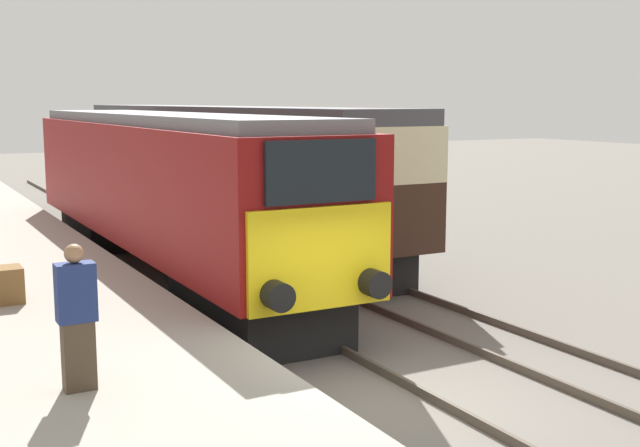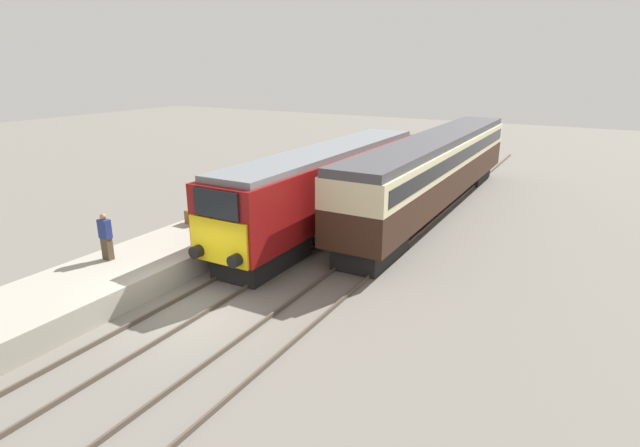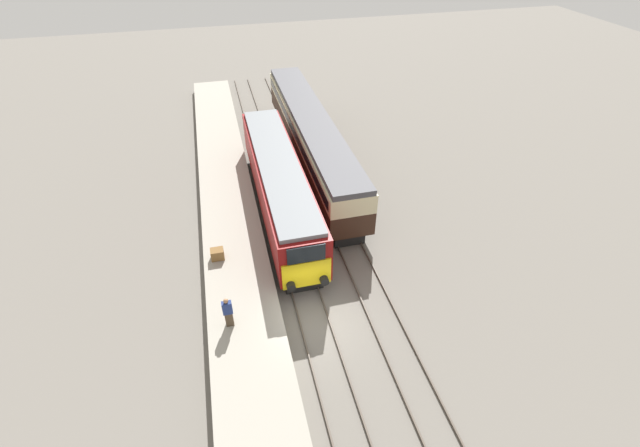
{
  "view_description": "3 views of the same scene",
  "coord_description": "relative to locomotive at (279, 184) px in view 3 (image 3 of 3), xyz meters",
  "views": [
    {
      "loc": [
        -5.82,
        -8.82,
        4.2
      ],
      "look_at": [
        0.0,
        1.85,
        2.34
      ],
      "focal_mm": 45.0,
      "sensor_mm": 36.0,
      "label": 1
    },
    {
      "loc": [
        10.92,
        -10.41,
        7.62
      ],
      "look_at": [
        1.7,
        5.85,
        1.6
      ],
      "focal_mm": 28.0,
      "sensor_mm": 36.0,
      "label": 2
    },
    {
      "loc": [
        -3.06,
        -13.01,
        16.88
      ],
      "look_at": [
        1.7,
        5.85,
        1.6
      ],
      "focal_mm": 24.0,
      "sensor_mm": 36.0,
      "label": 3
    }
  ],
  "objects": [
    {
      "name": "rails_near_track",
      "position": [
        0.0,
        -4.64,
        -2.14
      ],
      "size": [
        1.51,
        60.0,
        0.14
      ],
      "color": "#4C4238",
      "rests_on": "ground_plane"
    },
    {
      "name": "person_on_platform",
      "position": [
        -3.99,
        -9.25,
        -0.49
      ],
      "size": [
        0.44,
        0.26,
        1.73
      ],
      "color": "#473828",
      "rests_on": "platform_left"
    },
    {
      "name": "rails_far_track",
      "position": [
        3.4,
        -4.64,
        -2.14
      ],
      "size": [
        1.5,
        60.0,
        0.14
      ],
      "color": "#4C4238",
      "rests_on": "ground_plane"
    },
    {
      "name": "luggage_crate",
      "position": [
        -4.26,
        -4.5,
        -1.05
      ],
      "size": [
        0.7,
        0.56,
        0.6
      ],
      "color": "brown",
      "rests_on": "platform_left"
    },
    {
      "name": "passenger_carriage",
      "position": [
        3.4,
        5.7,
        0.25
      ],
      "size": [
        2.75,
        20.92,
        4.04
      ],
      "color": "black",
      "rests_on": "ground_plane"
    },
    {
      "name": "locomotive",
      "position": [
        0.0,
        0.0,
        0.0
      ],
      "size": [
        2.7,
        16.08,
        3.91
      ],
      "color": "black",
      "rests_on": "ground_plane"
    },
    {
      "name": "platform_left",
      "position": [
        -3.3,
        -1.64,
        -1.78
      ],
      "size": [
        3.5,
        50.0,
        0.86
      ],
      "color": "#9E998C",
      "rests_on": "ground_plane"
    },
    {
      "name": "ground_plane",
      "position": [
        0.0,
        -9.64,
        -2.21
      ],
      "size": [
        120.0,
        120.0,
        0.0
      ],
      "primitive_type": "plane",
      "color": "slate"
    }
  ]
}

